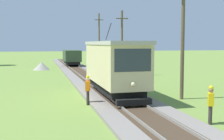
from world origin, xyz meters
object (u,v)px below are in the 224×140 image
object	(u,v)px
red_tram	(114,65)
track_worker	(211,103)
utility_pole_far	(99,40)
freight_car	(72,57)
utility_pole_near_tram	(183,36)
second_worker	(88,89)
utility_pole_mid	(122,43)
gravel_pile	(42,66)

from	to	relation	value
red_tram	track_worker	size ratio (longest dim) A/B	4.79
red_tram	utility_pole_far	world-z (taller)	utility_pole_far
freight_car	utility_pole_near_tram	bearing A→B (deg)	-81.39
red_tram	second_worker	size ratio (longest dim) A/B	4.79
freight_car	utility_pole_mid	bearing A→B (deg)	-72.96
red_tram	track_worker	world-z (taller)	red_tram
utility_pole_far	second_worker	xyz separation A→B (m)	(-6.33, -26.53, -3.27)
freight_car	gravel_pile	size ratio (longest dim) A/B	2.26
freight_car	track_worker	size ratio (longest dim) A/B	2.91
track_worker	red_tram	bearing A→B (deg)	134.86
red_tram	utility_pole_near_tram	xyz separation A→B (m)	(4.15, -1.81, 1.95)
gravel_pile	utility_pole_far	bearing A→B (deg)	17.17
freight_car	track_worker	world-z (taller)	freight_car
second_worker	gravel_pile	bearing A→B (deg)	115.13
utility_pole_mid	utility_pole_near_tram	bearing A→B (deg)	-90.00
utility_pole_near_tram	utility_pole_mid	xyz separation A→B (m)	(0.00, 13.89, -0.37)
freight_car	track_worker	bearing A→B (deg)	-85.57
utility_pole_near_tram	second_worker	xyz separation A→B (m)	(-6.33, -0.22, -3.16)
utility_pole_far	track_worker	bearing A→B (deg)	-92.85
utility_pole_mid	utility_pole_far	world-z (taller)	utility_pole_far
red_tram	utility_pole_mid	distance (m)	12.87
utility_pole_mid	gravel_pile	distance (m)	13.49
gravel_pile	track_worker	distance (m)	30.10
utility_pole_far	gravel_pile	bearing A→B (deg)	-162.83
red_tram	utility_pole_far	bearing A→B (deg)	80.38
utility_pole_far	second_worker	bearing A→B (deg)	-103.41
gravel_pile	red_tram	bearing A→B (deg)	-77.91
utility_pole_mid	second_worker	bearing A→B (deg)	-114.14
gravel_pile	second_worker	bearing A→B (deg)	-84.03
utility_pole_near_tram	second_worker	distance (m)	7.07
freight_car	utility_pole_mid	world-z (taller)	utility_pole_mid
second_worker	red_tram	bearing A→B (deg)	62.19
utility_pole_far	track_worker	distance (m)	32.15
utility_pole_near_tram	track_worker	bearing A→B (deg)	-105.77
second_worker	utility_pole_mid	bearing A→B (deg)	85.02
track_worker	utility_pole_near_tram	bearing A→B (deg)	100.11
utility_pole_near_tram	utility_pole_far	xyz separation A→B (m)	(0.00, 26.30, 0.12)
red_tram	utility_pole_near_tram	world-z (taller)	utility_pole_near_tram
utility_pole_near_tram	freight_car	bearing A→B (deg)	98.61
utility_pole_mid	freight_car	bearing A→B (deg)	107.04
second_worker	track_worker	bearing A→B (deg)	-29.65
freight_car	utility_pole_near_tram	xyz separation A→B (m)	(4.15, -27.44, 2.58)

